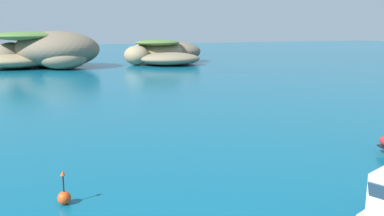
{
  "coord_description": "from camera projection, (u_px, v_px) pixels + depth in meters",
  "views": [
    {
      "loc": [
        -9.2,
        -4.72,
        7.23
      ],
      "look_at": [
        1.44,
        20.27,
        1.95
      ],
      "focal_mm": 37.85,
      "sensor_mm": 36.0,
      "label": 1
    }
  ],
  "objects": [
    {
      "name": "islet_small",
      "position": [
        164.0,
        52.0,
        88.56
      ],
      "size": [
        20.76,
        22.89,
        5.11
      ],
      "color": "#9E8966",
      "rests_on": "ground"
    },
    {
      "name": "islet_large",
      "position": [
        42.0,
        52.0,
        78.21
      ],
      "size": [
        26.29,
        24.44,
        6.98
      ],
      "color": "#84755B",
      "rests_on": "ground"
    },
    {
      "name": "channel_buoy",
      "position": [
        64.0,
        197.0,
        16.97
      ],
      "size": [
        0.56,
        0.56,
        1.48
      ],
      "color": "#E54C19",
      "rests_on": "ground"
    }
  ]
}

